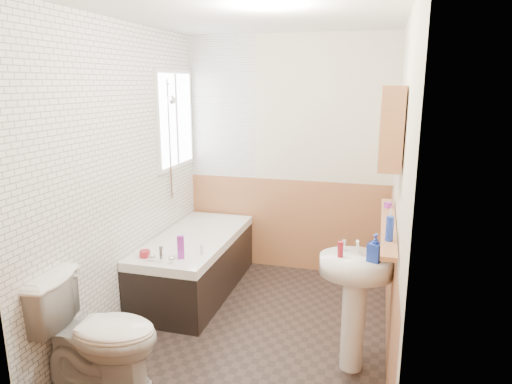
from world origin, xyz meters
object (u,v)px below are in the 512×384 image
Objects in this scene: toilet at (98,335)px; pine_shelf at (388,224)px; medicine_cabinet at (391,126)px; bathtub at (196,262)px; sink at (355,290)px.

toilet is 0.58× the size of pine_shelf.
medicine_cabinet is at bearing -68.03° from toilet.
pine_shelf is 2.31× the size of medicine_cabinet.
medicine_cabinet is (1.74, -0.60, 1.42)m from bathtub.
pine_shelf is (1.77, -0.60, 0.72)m from bathtub.
toilet reaches higher than bathtub.
sink is (1.57, -0.87, 0.31)m from bathtub.
pine_shelf is 0.70m from medicine_cabinet.
bathtub is 1.65× the size of sink.
toilet is 2.41m from medicine_cabinet.
sink is (1.60, 0.69, 0.21)m from toilet.
bathtub is at bearing 161.07° from medicine_cabinet.
medicine_cabinet is (1.77, 0.97, 1.32)m from toilet.
pine_shelf reaches higher than toilet.
bathtub is 2.61× the size of medicine_cabinet.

